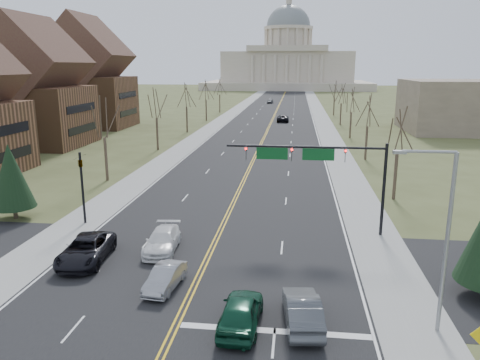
% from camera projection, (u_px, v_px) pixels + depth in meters
% --- Properties ---
extents(ground, '(600.00, 600.00, 0.00)m').
position_uv_depth(ground, '(181.00, 315.00, 24.68)').
color(ground, '#444B25').
rests_on(ground, ground).
extents(road, '(20.00, 380.00, 0.01)m').
position_uv_depth(road, '(276.00, 112.00, 130.74)').
color(road, black).
rests_on(road, ground).
extents(cross_road, '(120.00, 14.00, 0.01)m').
position_uv_depth(cross_road, '(203.00, 267.00, 30.47)').
color(cross_road, black).
rests_on(cross_road, ground).
extents(sidewalk_left, '(4.00, 380.00, 0.03)m').
position_uv_depth(sidewalk_left, '(233.00, 112.00, 132.13)').
color(sidewalk_left, gray).
rests_on(sidewalk_left, ground).
extents(sidewalk_right, '(4.00, 380.00, 0.03)m').
position_uv_depth(sidewalk_right, '(319.00, 113.00, 129.35)').
color(sidewalk_right, gray).
rests_on(sidewalk_right, ground).
extents(center_line, '(0.42, 380.00, 0.01)m').
position_uv_depth(center_line, '(276.00, 112.00, 130.74)').
color(center_line, gold).
rests_on(center_line, road).
extents(edge_line_left, '(0.15, 380.00, 0.01)m').
position_uv_depth(edge_line_left, '(241.00, 112.00, 131.88)').
color(edge_line_left, silver).
rests_on(edge_line_left, road).
extents(edge_line_right, '(0.15, 380.00, 0.01)m').
position_uv_depth(edge_line_right, '(311.00, 113.00, 129.61)').
color(edge_line_right, silver).
rests_on(edge_line_right, road).
extents(stop_bar, '(9.50, 0.50, 0.01)m').
position_uv_depth(stop_bar, '(275.00, 331.00, 23.14)').
color(stop_bar, silver).
rests_on(stop_bar, road).
extents(capitol, '(90.00, 60.00, 50.00)m').
position_uv_depth(capitol, '(288.00, 63.00, 262.26)').
color(capitol, '#B6AA97').
rests_on(capitol, ground).
extents(signal_mast, '(12.12, 0.44, 7.20)m').
position_uv_depth(signal_mast, '(317.00, 161.00, 35.46)').
color(signal_mast, black).
rests_on(signal_mast, ground).
extents(signal_left, '(0.32, 0.36, 6.00)m').
position_uv_depth(signal_left, '(82.00, 180.00, 38.15)').
color(signal_left, black).
rests_on(signal_left, ground).
extents(street_light, '(2.90, 0.25, 9.07)m').
position_uv_depth(street_light, '(442.00, 231.00, 21.96)').
color(street_light, gray).
rests_on(street_light, ground).
extents(tree_r_0, '(3.74, 3.74, 8.50)m').
position_uv_depth(tree_r_0, '(399.00, 133.00, 44.47)').
color(tree_r_0, '#3C3023').
rests_on(tree_r_0, ground).
extents(tree_l_0, '(3.96, 3.96, 9.00)m').
position_uv_depth(tree_l_0, '(103.00, 120.00, 51.82)').
color(tree_l_0, '#3C3023').
rests_on(tree_l_0, ground).
extents(tree_r_1, '(3.74, 3.74, 8.50)m').
position_uv_depth(tree_r_1, '(368.00, 113.00, 63.75)').
color(tree_r_1, '#3C3023').
rests_on(tree_r_1, ground).
extents(tree_l_1, '(3.96, 3.96, 9.00)m').
position_uv_depth(tree_l_1, '(156.00, 105.00, 71.11)').
color(tree_l_1, '#3C3023').
rests_on(tree_l_1, ground).
extents(tree_r_2, '(3.74, 3.74, 8.50)m').
position_uv_depth(tree_r_2, '(352.00, 102.00, 83.03)').
color(tree_r_2, '#3C3023').
rests_on(tree_r_2, ground).
extents(tree_l_2, '(3.96, 3.96, 9.00)m').
position_uv_depth(tree_l_2, '(186.00, 97.00, 90.39)').
color(tree_l_2, '#3C3023').
rests_on(tree_l_2, ground).
extents(tree_r_3, '(3.74, 3.74, 8.50)m').
position_uv_depth(tree_r_3, '(342.00, 95.00, 102.32)').
color(tree_r_3, '#3C3023').
rests_on(tree_r_3, ground).
extents(tree_l_3, '(3.96, 3.96, 9.00)m').
position_uv_depth(tree_l_3, '(206.00, 91.00, 109.67)').
color(tree_l_3, '#3C3023').
rests_on(tree_l_3, ground).
extents(tree_r_4, '(3.74, 3.74, 8.50)m').
position_uv_depth(tree_r_4, '(335.00, 90.00, 121.60)').
color(tree_r_4, '#3C3023').
rests_on(tree_r_4, ground).
extents(tree_l_4, '(3.96, 3.96, 9.00)m').
position_uv_depth(tree_l_4, '(220.00, 87.00, 128.96)').
color(tree_l_4, '#3C3023').
rests_on(tree_l_4, ground).
extents(conifer_l, '(3.64, 3.64, 6.50)m').
position_uv_depth(conifer_l, '(11.00, 176.00, 39.38)').
color(conifer_l, '#3C3023').
rests_on(conifer_l, ground).
extents(bldg_left_mid, '(15.10, 14.28, 20.75)m').
position_uv_depth(bldg_left_mid, '(35.00, 93.00, 75.03)').
color(bldg_left_mid, brown).
rests_on(bldg_left_mid, ground).
extents(bldg_left_far, '(17.10, 14.28, 23.25)m').
position_uv_depth(bldg_left_far, '(88.00, 81.00, 98.16)').
color(bldg_left_far, brown).
rests_on(bldg_left_far, ground).
extents(bldg_right_mass, '(25.00, 20.00, 10.00)m').
position_uv_depth(bldg_right_mass, '(471.00, 106.00, 92.13)').
color(bldg_right_mass, '#695B4B').
rests_on(bldg_right_mass, ground).
extents(car_nb_inner_lead, '(2.12, 4.93, 1.66)m').
position_uv_depth(car_nb_inner_lead, '(241.00, 312.00, 23.34)').
color(car_nb_inner_lead, '#0D3C27').
rests_on(car_nb_inner_lead, road).
extents(car_nb_outer_lead, '(2.22, 5.03, 1.61)m').
position_uv_depth(car_nb_outer_lead, '(302.00, 310.00, 23.56)').
color(car_nb_outer_lead, '#494C50').
rests_on(car_nb_outer_lead, road).
extents(car_sb_inner_lead, '(1.83, 4.14, 1.32)m').
position_uv_depth(car_sb_inner_lead, '(165.00, 278.00, 27.46)').
color(car_sb_inner_lead, gray).
rests_on(car_sb_inner_lead, road).
extents(car_sb_outer_lead, '(3.22, 6.10, 1.63)m').
position_uv_depth(car_sb_outer_lead, '(86.00, 250.00, 31.20)').
color(car_sb_outer_lead, black).
rests_on(car_sb_outer_lead, road).
extents(car_sb_inner_second, '(2.46, 5.27, 1.49)m').
position_uv_depth(car_sb_inner_second, '(162.00, 241.00, 33.02)').
color(car_sb_inner_second, white).
rests_on(car_sb_inner_second, road).
extents(car_far_nb, '(2.80, 5.90, 1.63)m').
position_uv_depth(car_far_nb, '(283.00, 118.00, 109.12)').
color(car_far_nb, black).
rests_on(car_far_nb, road).
extents(car_far_sb, '(2.16, 4.57, 1.51)m').
position_uv_depth(car_far_sb, '(270.00, 101.00, 161.91)').
color(car_far_sb, '#52555A').
rests_on(car_far_sb, road).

